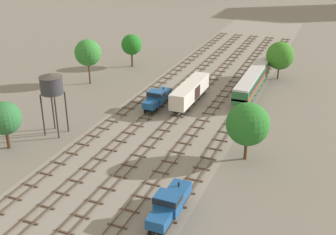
{
  "coord_description": "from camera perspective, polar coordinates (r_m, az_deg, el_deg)",
  "views": [
    {
      "loc": [
        24.0,
        -7.33,
        29.72
      ],
      "look_at": [
        0.0,
        51.41,
        1.5
      ],
      "focal_mm": 46.0,
      "sensor_mm": 36.0,
      "label": 1
    }
  ],
  "objects": [
    {
      "name": "lineside_tree_4",
      "position": [
        99.52,
        -4.85,
        9.59
      ],
      "size": [
        4.69,
        4.69,
        7.5
      ],
      "color": "#4C331E",
      "rests_on": "ground"
    },
    {
      "name": "ballast_bed",
      "position": [
        73.96,
        1.35,
        0.28
      ],
      "size": [
        22.62,
        176.0,
        0.01
      ],
      "primitive_type": "cube",
      "color": "gray",
      "rests_on": "ground"
    },
    {
      "name": "track_centre",
      "position": [
        73.4,
        5.02,
        0.11
      ],
      "size": [
        2.4,
        126.0,
        0.29
      ],
      "color": "#47382D",
      "rests_on": "ground"
    },
    {
      "name": "lineside_tree_0",
      "position": [
        88.77,
        -10.57,
        8.43
      ],
      "size": [
        5.36,
        5.36,
        9.24
      ],
      "color": "#4C331E",
      "rests_on": "ground"
    },
    {
      "name": "ground_plane",
      "position": [
        73.96,
        1.35,
        0.28
      ],
      "size": [
        480.0,
        480.0,
        0.0
      ],
      "primitive_type": "plane",
      "color": "slate"
    },
    {
      "name": "shunter_loco_left_near",
      "position": [
        76.27,
        -1.45,
        2.66
      ],
      "size": [
        2.74,
        8.46,
        3.1
      ],
      "color": "#194C8C",
      "rests_on": "ground"
    },
    {
      "name": "lineside_tree_1",
      "position": [
        93.54,
        14.63,
        7.93
      ],
      "size": [
        5.82,
        5.82,
        8.0
      ],
      "color": "#4C331E",
      "rests_on": "ground"
    },
    {
      "name": "water_tower",
      "position": [
        66.83,
        -15.2,
        4.21
      ],
      "size": [
        3.57,
        3.57,
        9.81
      ],
      "color": "#2D2826",
      "rests_on": "ground"
    },
    {
      "name": "shunter_loco_centre_right_nearest",
      "position": [
        47.98,
        0.17,
        -11.3
      ],
      "size": [
        2.74,
        8.46,
        3.1
      ],
      "color": "#194C8C",
      "rests_on": "ground"
    },
    {
      "name": "lineside_tree_3",
      "position": [
        58.96,
        10.52,
        -0.88
      ],
      "size": [
        5.94,
        5.94,
        8.33
      ],
      "color": "#4C331E",
      "rests_on": "ground"
    },
    {
      "name": "freight_boxcar_centre_left_mid",
      "position": [
        78.25,
        2.94,
        3.55
      ],
      "size": [
        2.87,
        14.0,
        3.6
      ],
      "color": "beige",
      "rests_on": "ground"
    },
    {
      "name": "track_centre_left",
      "position": [
        74.77,
        1.62,
        0.66
      ],
      "size": [
        2.4,
        126.0,
        0.29
      ],
      "color": "#47382D",
      "rests_on": "ground"
    },
    {
      "name": "lineside_tree_2",
      "position": [
        65.48,
        -20.85,
        -0.1
      ],
      "size": [
        4.84,
        4.84,
        7.19
      ],
      "color": "#4C331E",
      "rests_on": "ground"
    },
    {
      "name": "passenger_coach_centre_right_midfar",
      "position": [
        85.37,
        11.19,
        5.0
      ],
      "size": [
        2.96,
        22.0,
        3.8
      ],
      "color": "#286638",
      "rests_on": "ground"
    },
    {
      "name": "track_far_left",
      "position": [
        78.25,
        -4.77,
        1.68
      ],
      "size": [
        2.4,
        126.0,
        0.29
      ],
      "color": "#47382D",
      "rests_on": "ground"
    },
    {
      "name": "track_left",
      "position": [
        76.39,
        -1.65,
        1.18
      ],
      "size": [
        2.4,
        126.0,
        0.29
      ],
      "color": "#47382D",
      "rests_on": "ground"
    },
    {
      "name": "track_centre_right",
      "position": [
        72.32,
        8.53,
        -0.45
      ],
      "size": [
        2.4,
        126.0,
        0.29
      ],
      "color": "#47382D",
      "rests_on": "ground"
    }
  ]
}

